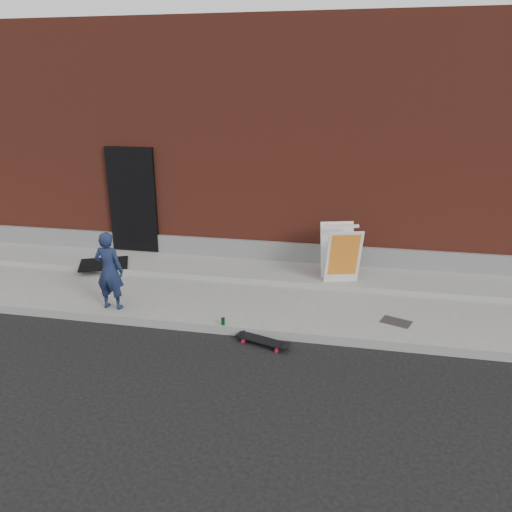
% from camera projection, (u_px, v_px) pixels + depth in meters
% --- Properties ---
extents(ground, '(80.00, 80.00, 0.00)m').
position_uv_depth(ground, '(214.00, 334.00, 7.92)').
color(ground, black).
rests_on(ground, ground).
extents(sidewalk, '(20.00, 3.00, 0.15)m').
position_uv_depth(sidewalk, '(236.00, 293.00, 9.28)').
color(sidewalk, slate).
rests_on(sidewalk, ground).
extents(apron, '(20.00, 1.20, 0.10)m').
position_uv_depth(apron, '(246.00, 270.00, 10.08)').
color(apron, gray).
rests_on(apron, sidewalk).
extents(building, '(20.00, 8.10, 5.00)m').
position_uv_depth(building, '(282.00, 133.00, 13.58)').
color(building, maroon).
rests_on(building, ground).
extents(child, '(0.50, 0.34, 1.34)m').
position_uv_depth(child, '(109.00, 271.00, 8.27)').
color(child, '#172241').
rests_on(child, sidewalk).
extents(skateboard, '(0.86, 0.46, 0.09)m').
position_uv_depth(skateboard, '(262.00, 341.00, 7.55)').
color(skateboard, red).
rests_on(skateboard, ground).
extents(pizza_sign, '(0.82, 0.90, 1.06)m').
position_uv_depth(pizza_sign, '(341.00, 253.00, 9.27)').
color(pizza_sign, silver).
rests_on(pizza_sign, apron).
extents(soda_can, '(0.08, 0.08, 0.12)m').
position_uv_depth(soda_can, '(223.00, 321.00, 7.87)').
color(soda_can, '#197F36').
rests_on(soda_can, sidewalk).
extents(doormat, '(1.18, 1.09, 0.03)m').
position_uv_depth(doormat, '(104.00, 264.00, 10.22)').
color(doormat, black).
rests_on(doormat, apron).
extents(utility_plate, '(0.52, 0.43, 0.01)m').
position_uv_depth(utility_plate, '(396.00, 322.00, 7.97)').
color(utility_plate, '#505055').
rests_on(utility_plate, sidewalk).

